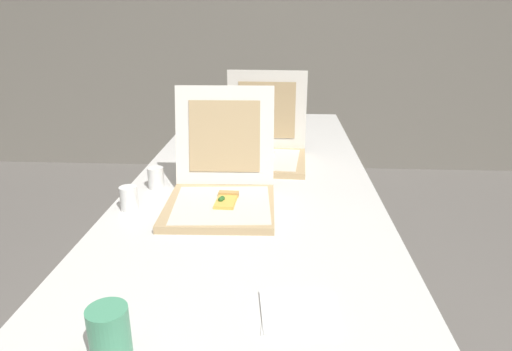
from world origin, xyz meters
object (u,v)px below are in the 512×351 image
Objects in this scene: cup_white_near_left at (129,198)px; napkin_pile at (297,311)px; cup_white_mid at (194,164)px; cup_printed_front at (110,334)px; pizza_box_front at (221,189)px; cup_white_far at (206,142)px; pizza_box_middle at (264,149)px; cup_white_near_center at (156,178)px; table at (253,187)px.

cup_white_near_left is 0.70m from napkin_pile.
cup_white_mid is 0.73× the size of cup_printed_front.
cup_white_near_left is at bearing 105.64° from cup_printed_front.
pizza_box_front is 0.61m from cup_white_far.
cup_printed_front is at bearing -98.74° from pizza_box_middle.
cup_white_near_center is at bearing 99.90° from cup_printed_front.
cup_printed_front is at bearing -156.08° from napkin_pile.
pizza_box_middle is (0.12, 0.45, 0.00)m from pizza_box_front.
cup_white_mid is 1.00× the size of cup_white_near_center.
cup_white_mid is 0.96m from cup_printed_front.
table is at bearing -53.96° from cup_white_far.
cup_white_mid is 0.90m from napkin_pile.
pizza_box_front is at bearing 112.72° from napkin_pile.
pizza_box_front reaches higher than cup_white_near_center.
cup_white_mid is 0.37m from cup_white_near_left.
pizza_box_front is at bearing -76.16° from cup_white_far.
pizza_box_middle is 4.78× the size of cup_white_near_left.
pizza_box_front is (-0.08, -0.28, 0.10)m from table.
cup_white_mid is at bearing -145.36° from pizza_box_middle.
cup_white_near_center is 0.47× the size of napkin_pile.
napkin_pile is at bearing -54.79° from cup_white_near_center.
cup_white_far is at bearing 153.92° from pizza_box_middle.
table is 0.37m from cup_white_near_center.
cup_white_near_center is 0.81m from napkin_pile.
pizza_box_middle is at bearing 32.30° from cup_white_mid.
pizza_box_middle reaches higher than cup_white_near_left.
cup_white_far is at bearing 78.32° from cup_white_near_left.
cup_white_mid is 0.47× the size of napkin_pile.
cup_white_near_left is at bearing -112.22° from cup_white_mid.
pizza_box_middle reaches higher than cup_printed_front.
pizza_box_middle is 2.23× the size of napkin_pile.
napkin_pile is at bearing -71.83° from cup_white_far.
table is 0.30m from pizza_box_front.
cup_white_near_center is (-0.24, 0.13, -0.01)m from pizza_box_front.
table is at bearing -99.00° from pizza_box_middle.
cup_white_mid reaches higher than table.
pizza_box_front reaches higher than cup_white_mid.
table is 5.35× the size of pizza_box_front.
table is 0.50m from cup_white_near_left.
cup_white_far and cup_white_mid have the same top height.
cup_white_far is 0.47× the size of napkin_pile.
cup_white_mid is at bearing 113.91° from napkin_pile.
pizza_box_front reaches higher than cup_printed_front.
pizza_box_middle is 0.30m from cup_white_mid.
cup_white_near_center is (0.03, 0.18, 0.00)m from cup_white_near_left.
pizza_box_middle is (0.03, 0.17, 0.10)m from table.
pizza_box_front is 4.09× the size of cup_printed_front.
pizza_box_front is 1.18× the size of pizza_box_middle.
cup_printed_front is (0.17, -0.62, 0.01)m from cup_white_near_left.
cup_white_near_left is (-0.40, -0.50, -0.02)m from pizza_box_middle.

